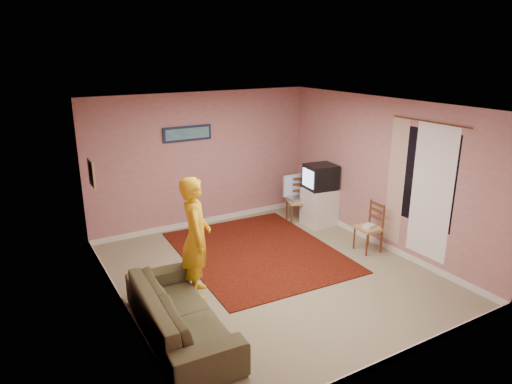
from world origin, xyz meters
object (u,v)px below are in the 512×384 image
chair_b (369,222)px  person (196,237)px  sofa (180,313)px  chair_a (298,196)px  tv_cabinet (319,206)px  crt_tv (320,177)px

chair_b → person: 3.14m
chair_b → sofa: size_ratio=0.22×
chair_a → person: size_ratio=0.28×
chair_a → person: bearing=-133.7°
sofa → person: 1.15m
tv_cabinet → chair_b: chair_b is taller
crt_tv → chair_b: crt_tv is taller
sofa → chair_b: bearing=-76.6°
chair_a → sofa: 4.25m
tv_cabinet → chair_a: chair_a is taller
tv_cabinet → sofa: 4.31m
crt_tv → person: size_ratio=0.35×
sofa → crt_tv: bearing=-57.7°
crt_tv → person: bearing=-151.0°
chair_a → sofa: size_ratio=0.23×
crt_tv → sofa: 4.36m
person → tv_cabinet: bearing=-46.7°
chair_a → chair_b: chair_a is taller
tv_cabinet → chair_a: (-0.29, 0.34, 0.17)m
chair_b → sofa: (-3.70, -0.69, -0.21)m
sofa → person: size_ratio=1.24×
chair_a → person: (-2.88, -1.64, 0.33)m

